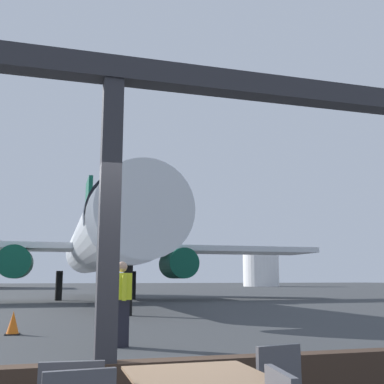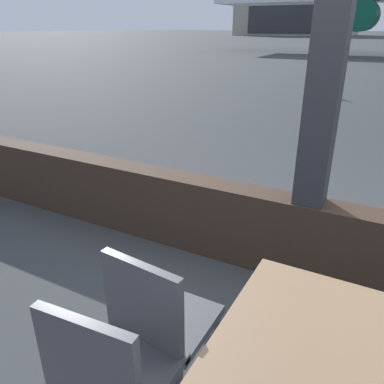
# 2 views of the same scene
# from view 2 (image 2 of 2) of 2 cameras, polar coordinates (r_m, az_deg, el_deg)

# --- Properties ---
(window_frame) EXTENTS (8.90, 0.24, 3.62)m
(window_frame) POSITION_cam_2_polar(r_m,az_deg,el_deg) (2.60, 18.81, 12.25)
(window_frame) COLOR #38281E
(window_frame) RESTS_ON ground
(cafe_chair_window_left) EXTENTS (0.42, 0.42, 0.88)m
(cafe_chair_window_left) POSITION_cam_2_polar(r_m,az_deg,el_deg) (1.83, -5.01, -18.23)
(cafe_chair_window_left) COLOR #4C4C51
(cafe_chair_window_left) RESTS_ON ground
(cafe_chair_aisle_left) EXTENTS (0.41, 0.41, 0.89)m
(cafe_chair_aisle_left) POSITION_cam_2_polar(r_m,az_deg,el_deg) (1.62, -12.17, -25.15)
(cafe_chair_aisle_left) COLOR #4C4C51
(cafe_chair_aisle_left) RESTS_ON ground
(traffic_cone) EXTENTS (0.36, 0.36, 0.58)m
(traffic_cone) POSITION_cam_2_polar(r_m,az_deg,el_deg) (11.25, 19.32, 14.78)
(traffic_cone) COLOR orange
(traffic_cone) RESTS_ON ground
(distant_hangar) EXTENTS (20.76, 14.56, 7.85)m
(distant_hangar) POSITION_cam_2_polar(r_m,az_deg,el_deg) (82.80, 15.55, 24.31)
(distant_hangar) COLOR #9E9384
(distant_hangar) RESTS_ON ground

